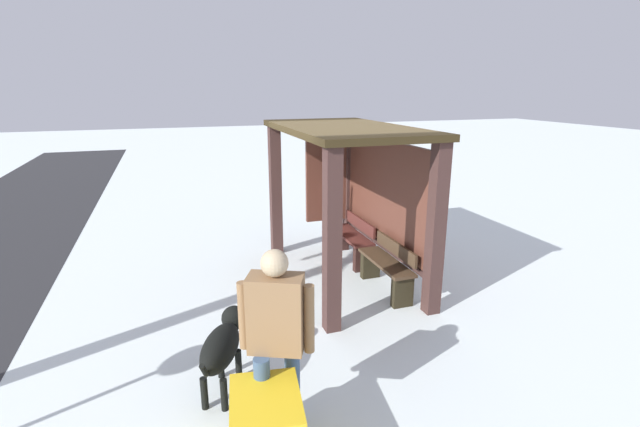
{
  "coord_description": "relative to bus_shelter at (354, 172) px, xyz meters",
  "views": [
    {
      "loc": [
        6.43,
        -2.57,
        3.05
      ],
      "look_at": [
        -0.16,
        -0.33,
        1.08
      ],
      "focal_mm": 25.38,
      "sensor_mm": 36.0,
      "label": 1
    }
  ],
  "objects": [
    {
      "name": "bench_center_inside",
      "position": [
        0.8,
        0.24,
        -1.36
      ],
      "size": [
        1.28,
        0.36,
        0.78
      ],
      "color": "#453221",
      "rests_on": "ground"
    },
    {
      "name": "person_walking",
      "position": [
        3.17,
        -2.04,
        -0.68
      ],
      "size": [
        0.43,
        0.63,
        1.77
      ],
      "color": "olive",
      "rests_on": "ground"
    },
    {
      "name": "dog",
      "position": [
        2.37,
        -2.42,
        -1.22
      ],
      "size": [
        1.05,
        0.65,
        0.73
      ],
      "color": "black",
      "rests_on": "ground"
    },
    {
      "name": "ground_plane",
      "position": [
        0.12,
        -0.22,
        -1.73
      ],
      "size": [
        60.0,
        60.0,
        0.0
      ],
      "primitive_type": "plane",
      "color": "white"
    },
    {
      "name": "bench_left_inside",
      "position": [
        -0.57,
        0.24,
        -1.36
      ],
      "size": [
        1.28,
        0.38,
        0.77
      ],
      "color": "#572823",
      "rests_on": "ground"
    },
    {
      "name": "bus_shelter",
      "position": [
        0.0,
        0.0,
        0.0
      ],
      "size": [
        3.3,
        1.77,
        2.47
      ],
      "color": "#412926",
      "rests_on": "ground"
    }
  ]
}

